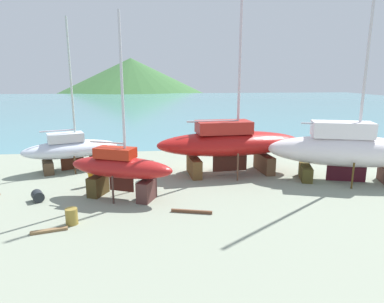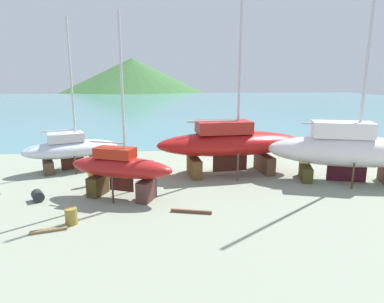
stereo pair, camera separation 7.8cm
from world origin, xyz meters
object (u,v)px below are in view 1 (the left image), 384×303
Objects in this scene: sailboat_small_center at (71,149)px; sailboat_mid_port at (230,143)px; sailboat_far_slipway at (348,150)px; barrel_by_slipway at (72,216)px; barrel_rust_mid at (148,164)px; barrel_rust_far at (373,159)px; worker at (91,173)px; barrel_tipped_left at (38,196)px; sailboat_large_starboard at (120,168)px.

sailboat_mid_port reaches higher than sailboat_small_center.
sailboat_far_slipway is 20.87× the size of barrel_by_slipway.
barrel_rust_mid is 18.87m from barrel_rust_far.
sailboat_far_slipway is 10.04× the size of worker.
barrel_by_slipway reaches higher than barrel_rust_mid.
barrel_by_slipway is (2.77, -3.45, 0.10)m from barrel_tipped_left.
barrel_by_slipway is at bearing -97.91° from sailboat_small_center.
sailboat_large_starboard reaches higher than barrel_by_slipway.
barrel_rust_far is at bearing 3.19° from sailboat_mid_port.
sailboat_mid_port is at bearing 176.96° from sailboat_far_slipway.
sailboat_large_starboard is 13.30× the size of barrel_rust_far.
sailboat_mid_port is at bearing -31.62° from sailboat_small_center.
barrel_tipped_left is (-20.05, -1.72, -1.96)m from sailboat_far_slipway.
barrel_rust_mid is at bearing 123.78° from worker.
barrel_by_slipway is at bearing -13.31° from worker.
worker is at bearing -170.87° from barrel_rust_far.
worker is at bearing 154.93° from sailboat_large_starboard.
sailboat_far_slipway is (15.21, 1.62, 0.43)m from sailboat_large_starboard.
sailboat_mid_port is 11.47× the size of worker.
barrel_rust_far is at bearing 23.35° from barrel_by_slipway.
worker is 2.12× the size of barrel_rust_far.
sailboat_small_center reaches higher than barrel_tipped_left.
sailboat_large_starboard is at bearing 27.20° from worker.
sailboat_far_slipway is at bearing 28.79° from sailboat_large_starboard.
sailboat_far_slipway is at bearing -20.22° from barrel_rust_mid.
sailboat_mid_port reaches higher than barrel_tipped_left.
sailboat_small_center is 6.85m from barrel_tipped_left.
barrel_by_slipway is at bearing -146.57° from sailboat_far_slipway.
barrel_rust_far reaches higher than barrel_rust_mid.
sailboat_large_starboard is 0.62× the size of sailboat_far_slipway.
sailboat_large_starboard is 3.49m from worker.
barrel_rust_far is (20.29, 6.11, -1.51)m from sailboat_large_starboard.
sailboat_mid_port is 24.90× the size of barrel_rust_mid.
sailboat_small_center is at bearing -179.03° from barrel_rust_mid.
barrel_tipped_left is at bearing -132.69° from barrel_rust_mid.
sailboat_mid_port is at bearing 39.43° from barrel_by_slipway.
worker is 22.84m from barrel_rust_far.
sailboat_far_slipway reaches higher than barrel_by_slipway.
sailboat_small_center is at bearing 103.24° from barrel_by_slipway.
sailboat_large_starboard is 21.24m from barrel_rust_far.
sailboat_far_slipway is at bearing -138.58° from barrel_rust_far.
sailboat_small_center is 24.79m from barrel_rust_far.
sailboat_large_starboard reaches higher than worker.
worker is at bearing -166.06° from sailboat_far_slipway.
sailboat_small_center is 0.58× the size of sailboat_mid_port.
sailboat_far_slipway is at bearing -24.36° from sailboat_mid_port.
sailboat_mid_port is 6.88m from barrel_rust_mid.
sailboat_mid_port reaches higher than worker.
barrel_rust_mid is at bearing 176.54° from sailboat_far_slipway.
barrel_by_slipway is (-2.07, -3.55, -1.43)m from sailboat_large_starboard.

